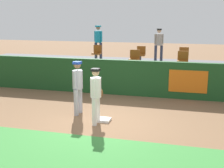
{
  "coord_description": "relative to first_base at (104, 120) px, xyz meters",
  "views": [
    {
      "loc": [
        2.67,
        -8.64,
        3.26
      ],
      "look_at": [
        0.05,
        1.17,
        1.0
      ],
      "focal_mm": 48.61,
      "sensor_mm": 36.0,
      "label": 1
    }
  ],
  "objects": [
    {
      "name": "ground_plane",
      "position": [
        -0.05,
        -0.17,
        -0.04
      ],
      "size": [
        60.0,
        60.0,
        0.0
      ],
      "primitive_type": "plane",
      "color": "brown"
    },
    {
      "name": "grass_foreground_strip",
      "position": [
        -0.05,
        -2.7,
        -0.04
      ],
      "size": [
        18.0,
        2.8,
        0.01
      ],
      "primitive_type": "cube",
      "color": "#388438",
      "rests_on": "ground_plane"
    },
    {
      "name": "first_base",
      "position": [
        0.0,
        0.0,
        0.0
      ],
      "size": [
        0.4,
        0.4,
        0.08
      ],
      "primitive_type": "cube",
      "color": "white",
      "rests_on": "ground_plane"
    },
    {
      "name": "player_fielder_home",
      "position": [
        -0.16,
        -0.28,
        0.97
      ],
      "size": [
        0.34,
        0.54,
        1.75
      ],
      "rotation": [
        0.0,
        0.0,
        -1.6
      ],
      "color": "white",
      "rests_on": "ground_plane"
    },
    {
      "name": "player_runner_visitor",
      "position": [
        -1.05,
        0.48,
        1.01
      ],
      "size": [
        0.37,
        0.51,
        1.81
      ],
      "rotation": [
        0.0,
        0.0,
        -1.65
      ],
      "color": "#9EA3AD",
      "rests_on": "ground_plane"
    },
    {
      "name": "field_wall",
      "position": [
        -0.04,
        3.45,
        0.71
      ],
      "size": [
        18.0,
        0.26,
        1.49
      ],
      "color": "#19471E",
      "rests_on": "ground_plane"
    },
    {
      "name": "bleacher_platform",
      "position": [
        -0.05,
        6.02,
        0.43
      ],
      "size": [
        18.0,
        4.8,
        0.93
      ],
      "primitive_type": "cube",
      "color": "#59595E",
      "rests_on": "ground_plane"
    },
    {
      "name": "seat_back_right",
      "position": [
        2.2,
        6.69,
        1.36
      ],
      "size": [
        0.47,
        0.44,
        0.84
      ],
      "color": "#4C4C51",
      "rests_on": "bleacher_platform"
    },
    {
      "name": "seat_front_right",
      "position": [
        2.22,
        4.89,
        1.36
      ],
      "size": [
        0.47,
        0.44,
        0.84
      ],
      "color": "#4C4C51",
      "rests_on": "bleacher_platform"
    },
    {
      "name": "seat_back_center",
      "position": [
        0.03,
        6.69,
        1.36
      ],
      "size": [
        0.44,
        0.44,
        0.84
      ],
      "color": "#4C4C51",
      "rests_on": "bleacher_platform"
    },
    {
      "name": "seat_front_center",
      "position": [
        0.03,
        4.89,
        1.36
      ],
      "size": [
        0.46,
        0.44,
        0.84
      ],
      "color": "#4C4C51",
      "rests_on": "bleacher_platform"
    },
    {
      "name": "seat_back_left",
      "position": [
        -2.35,
        6.69,
        1.36
      ],
      "size": [
        0.44,
        0.44,
        0.84
      ],
      "color": "#4C4C51",
      "rests_on": "bleacher_platform"
    },
    {
      "name": "spectator_hooded",
      "position": [
        -2.52,
        7.47,
        1.97
      ],
      "size": [
        0.5,
        0.44,
        1.86
      ],
      "rotation": [
        0.0,
        0.0,
        2.86
      ],
      "color": "#33384C",
      "rests_on": "bleacher_platform"
    },
    {
      "name": "spectator_capped",
      "position": [
        0.86,
        7.37,
        1.89
      ],
      "size": [
        0.47,
        0.39,
        1.73
      ],
      "rotation": [
        0.0,
        0.0,
        3.37
      ],
      "color": "#33384C",
      "rests_on": "bleacher_platform"
    }
  ]
}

